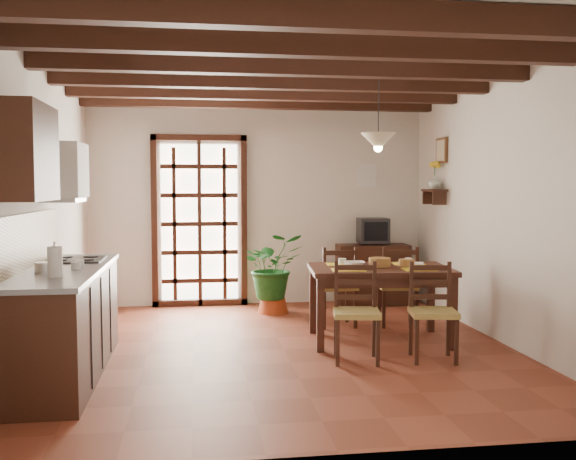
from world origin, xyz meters
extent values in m
plane|color=brown|center=(0.00, 0.00, 0.00)|extent=(5.00, 5.00, 0.00)
cube|color=silver|center=(0.00, 2.50, 1.40)|extent=(4.50, 0.02, 2.80)
cube|color=silver|center=(0.00, -2.50, 1.40)|extent=(4.50, 0.02, 2.80)
cube|color=silver|center=(-2.25, 0.00, 1.40)|extent=(0.02, 5.00, 2.80)
cube|color=silver|center=(2.25, 0.00, 1.40)|extent=(0.02, 5.00, 2.80)
cube|color=white|center=(0.00, 0.00, 2.80)|extent=(4.50, 5.00, 0.02)
cube|color=black|center=(0.00, -2.10, 2.69)|extent=(4.50, 0.14, 0.20)
cube|color=black|center=(0.00, -1.26, 2.69)|extent=(4.50, 0.14, 0.20)
cube|color=black|center=(0.00, -0.42, 2.69)|extent=(4.50, 0.14, 0.20)
cube|color=black|center=(0.00, 0.42, 2.69)|extent=(4.50, 0.14, 0.20)
cube|color=black|center=(0.00, 1.26, 2.69)|extent=(4.50, 0.14, 0.20)
cube|color=black|center=(0.00, 2.10, 2.69)|extent=(4.50, 0.14, 0.20)
cube|color=white|center=(-0.80, 2.49, 1.10)|extent=(1.01, 0.02, 2.11)
cube|color=black|center=(-0.80, 2.44, 2.24)|extent=(1.26, 0.10, 0.08)
cube|color=black|center=(-1.39, 2.44, 1.10)|extent=(0.08, 0.10, 2.28)
cube|color=black|center=(-0.21, 2.44, 1.10)|extent=(0.08, 0.10, 2.28)
cube|color=black|center=(-0.80, 2.42, 1.10)|extent=(1.01, 0.03, 2.02)
cube|color=black|center=(-1.95, -0.60, 0.44)|extent=(0.60, 2.20, 0.88)
cube|color=slate|center=(-1.95, -0.60, 0.90)|extent=(0.64, 2.25, 0.04)
cube|color=tan|center=(-2.23, -0.60, 1.13)|extent=(0.02, 2.20, 0.50)
cube|color=black|center=(-2.08, -1.30, 1.85)|extent=(0.35, 0.80, 0.70)
cube|color=white|center=(-2.05, -0.05, 1.75)|extent=(0.38, 0.60, 0.50)
cube|color=silver|center=(-2.05, -0.05, 1.48)|extent=(0.32, 0.55, 0.04)
cube|color=black|center=(-1.95, -0.05, 0.93)|extent=(0.50, 0.55, 0.02)
cylinder|color=white|center=(-1.90, -1.15, 1.03)|extent=(0.11, 0.11, 0.24)
cylinder|color=silver|center=(-2.05, -0.85, 0.95)|extent=(0.14, 0.14, 0.10)
cube|color=#3A1B12|center=(1.02, 0.19, 0.75)|extent=(1.50, 1.04, 0.05)
cube|color=#3A1B12|center=(1.02, 0.19, 0.67)|extent=(1.35, 0.94, 0.10)
cube|color=#3A1B12|center=(1.71, 0.53, 0.36)|extent=(0.08, 0.08, 0.72)
cube|color=#3A1B12|center=(0.41, 0.64, 0.36)|extent=(0.08, 0.08, 0.72)
cube|color=#3A1B12|center=(1.64, -0.26, 0.36)|extent=(0.08, 0.08, 0.72)
cube|color=#3A1B12|center=(0.34, -0.15, 0.36)|extent=(0.08, 0.08, 0.72)
cube|color=#A38E45|center=(0.60, -0.52, 0.45)|extent=(0.48, 0.46, 0.05)
cube|color=black|center=(0.63, -0.35, 0.68)|extent=(0.42, 0.11, 0.46)
cube|color=black|center=(0.60, -0.52, 0.22)|extent=(0.46, 0.44, 0.45)
cube|color=#A38E45|center=(1.31, -0.58, 0.44)|extent=(0.47, 0.46, 0.05)
cube|color=black|center=(1.34, -0.42, 0.67)|extent=(0.41, 0.10, 0.45)
cube|color=black|center=(1.31, -0.58, 0.22)|extent=(0.45, 0.43, 0.44)
cube|color=#A38E45|center=(0.74, 0.96, 0.46)|extent=(0.45, 0.43, 0.05)
cube|color=black|center=(0.74, 0.79, 0.69)|extent=(0.43, 0.06, 0.47)
cube|color=black|center=(0.74, 0.96, 0.23)|extent=(0.42, 0.40, 0.46)
cube|color=#A38E45|center=(1.44, 0.90, 0.46)|extent=(0.48, 0.46, 0.05)
cube|color=black|center=(1.42, 0.73, 0.69)|extent=(0.43, 0.09, 0.47)
cube|color=black|center=(1.44, 0.90, 0.23)|extent=(0.45, 0.44, 0.46)
cube|color=yellow|center=(0.67, -0.03, 0.79)|extent=(0.33, 0.24, 0.01)
cube|color=yellow|center=(1.38, -0.03, 0.79)|extent=(0.33, 0.24, 0.01)
cube|color=yellow|center=(0.67, 0.41, 0.79)|extent=(0.33, 0.24, 0.01)
cube|color=yellow|center=(1.38, 0.41, 0.79)|extent=(0.33, 0.24, 0.01)
cylinder|color=olive|center=(1.02, 0.19, 0.84)|extent=(0.22, 0.22, 0.09)
imported|color=white|center=(0.77, 0.26, 0.80)|extent=(0.22, 0.22, 0.05)
cube|color=black|center=(1.52, 2.23, 0.41)|extent=(0.97, 0.47, 0.81)
cube|color=black|center=(1.52, 2.23, 1.00)|extent=(0.41, 0.37, 0.33)
cube|color=black|center=(1.52, 2.05, 1.00)|extent=(0.32, 0.04, 0.25)
cube|color=white|center=(1.50, 2.48, 1.75)|extent=(0.25, 0.03, 0.32)
cone|color=#973616|center=(0.11, 1.82, 0.11)|extent=(0.39, 0.39, 0.24)
imported|color=#144C19|center=(0.11, 1.82, 0.57)|extent=(2.13, 1.90, 2.16)
cube|color=black|center=(2.14, 1.60, 1.55)|extent=(0.20, 0.42, 0.03)
cube|color=black|center=(2.14, 1.43, 1.46)|extent=(0.18, 0.03, 0.18)
cube|color=black|center=(2.14, 1.77, 1.46)|extent=(0.18, 0.03, 0.18)
imported|color=#B2BFB2|center=(2.14, 1.60, 1.65)|extent=(0.15, 0.15, 0.15)
sphere|color=yellow|center=(2.14, 1.60, 1.86)|extent=(0.14, 0.14, 0.14)
cylinder|color=#144C19|center=(2.14, 1.60, 1.71)|extent=(0.01, 0.01, 0.28)
cube|color=brown|center=(2.23, 1.60, 2.05)|extent=(0.03, 0.32, 0.32)
cube|color=#C3B292|center=(2.21, 1.60, 2.05)|extent=(0.01, 0.26, 0.26)
cylinder|color=black|center=(1.02, 0.29, 2.45)|extent=(0.01, 0.01, 0.70)
cone|color=beige|center=(1.02, 0.29, 2.08)|extent=(0.36, 0.36, 0.14)
sphere|color=#FFD88C|center=(1.02, 0.29, 2.00)|extent=(0.09, 0.09, 0.09)
camera|label=1|loc=(-0.83, -6.16, 1.61)|focal=40.00mm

